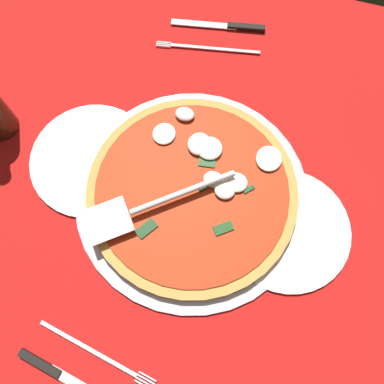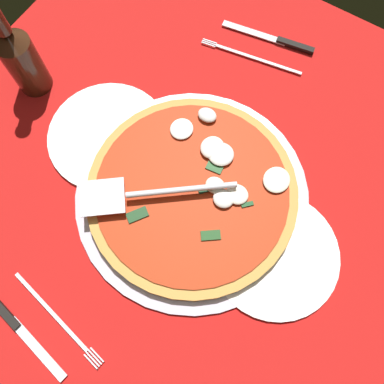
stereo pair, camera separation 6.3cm
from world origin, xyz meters
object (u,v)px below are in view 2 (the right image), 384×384
at_px(place_setting_far, 38,324).
at_px(dinner_plate_left, 274,254).
at_px(beer_bottle, 20,57).
at_px(pizza_server, 147,192).
at_px(pizza, 194,190).
at_px(dinner_plate_right, 107,138).
at_px(place_setting_near, 264,49).

bearing_deg(place_setting_far, dinner_plate_left, 58.93).
bearing_deg(beer_bottle, pizza_server, 166.22).
bearing_deg(pizza, pizza_server, 41.76).
xyz_separation_m(dinner_plate_right, pizza, (-0.19, 0.01, 0.01)).
height_order(place_setting_near, place_setting_far, same).
height_order(pizza, pizza_server, pizza_server).
height_order(dinner_plate_left, place_setting_far, place_setting_far).
relative_size(place_setting_near, beer_bottle, 0.90).
bearing_deg(dinner_plate_left, pizza, -6.13).
bearing_deg(place_setting_near, place_setting_far, 75.81).
bearing_deg(place_setting_near, dinner_plate_right, 55.68).
relative_size(dinner_plate_left, beer_bottle, 0.93).
height_order(dinner_plate_left, pizza, pizza).
xyz_separation_m(pizza, pizza_server, (0.06, 0.05, 0.03)).
height_order(dinner_plate_right, pizza, pizza).
relative_size(dinner_plate_left, pizza, 0.60).
bearing_deg(place_setting_far, place_setting_near, 96.43).
xyz_separation_m(dinner_plate_right, place_setting_near, (-0.15, -0.33, -0.00)).
distance_m(pizza_server, place_setting_far, 0.27).
bearing_deg(beer_bottle, pizza, 175.91).
bearing_deg(beer_bottle, place_setting_far, 130.17).
xyz_separation_m(dinner_plate_left, place_setting_near, (0.22, -0.35, -0.00)).
relative_size(place_setting_far, beer_bottle, 0.97).
distance_m(dinner_plate_left, place_setting_far, 0.40).
distance_m(pizza, pizza_server, 0.08).
relative_size(place_setting_near, place_setting_far, 0.93).
bearing_deg(dinner_plate_left, pizza_server, 8.28).
bearing_deg(pizza, place_setting_far, 74.00).
relative_size(dinner_plate_right, place_setting_near, 1.06).
distance_m(pizza, place_setting_far, 0.33).
xyz_separation_m(dinner_plate_left, beer_bottle, (0.55, -0.05, 0.08)).
xyz_separation_m(pizza_server, beer_bottle, (0.32, -0.08, 0.04)).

